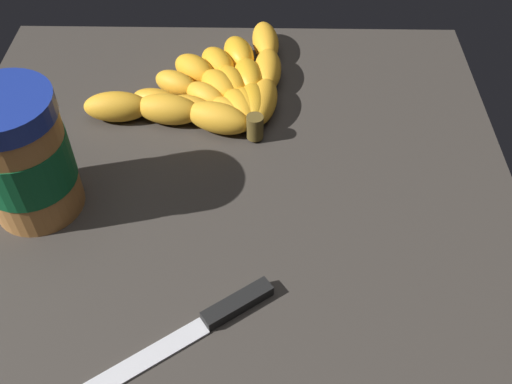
{
  "coord_description": "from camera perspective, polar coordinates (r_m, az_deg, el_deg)",
  "views": [
    {
      "loc": [
        -34.05,
        -4.13,
        46.63
      ],
      "look_at": [
        4.55,
        -3.47,
        4.72
      ],
      "focal_mm": 41.02,
      "sensor_mm": 36.0,
      "label": 1
    }
  ],
  "objects": [
    {
      "name": "peanut_butter_jar",
      "position": [
        0.62,
        -21.81,
        3.2
      ],
      "size": [
        9.41,
        9.41,
        14.08
      ],
      "color": "#B27238",
      "rests_on": "ground_plane"
    },
    {
      "name": "banana_bunch",
      "position": [
        0.74,
        -3.43,
        9.97
      ],
      "size": [
        23.66,
        24.1,
        3.71
      ],
      "color": "gold",
      "rests_on": "ground_plane"
    },
    {
      "name": "ground_plane",
      "position": [
        0.6,
        -3.43,
        -7.84
      ],
      "size": [
        83.12,
        63.64,
        4.91
      ],
      "primitive_type": "cube",
      "color": "#38332D"
    },
    {
      "name": "butter_knife",
      "position": [
        0.53,
        -5.66,
        -12.96
      ],
      "size": [
        12.19,
        16.38,
        1.2
      ],
      "color": "silver",
      "rests_on": "ground_plane"
    }
  ]
}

